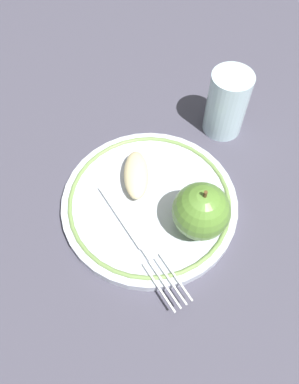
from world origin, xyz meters
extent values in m
plane|color=#484555|center=(0.00, 0.00, 0.00)|extent=(2.00, 2.00, 0.00)
cylinder|color=silver|center=(-0.01, 0.02, 0.01)|extent=(0.24, 0.24, 0.02)
torus|color=#799C53|center=(-0.01, 0.02, 0.02)|extent=(0.22, 0.22, 0.01)
sphere|color=#5B8B33|center=(0.01, -0.05, 0.05)|extent=(0.07, 0.07, 0.07)
cylinder|color=brown|center=(0.01, -0.05, 0.09)|extent=(0.00, 0.00, 0.01)
ellipsoid|color=beige|center=(0.00, 0.05, 0.03)|extent=(0.08, 0.08, 0.02)
cube|color=silver|center=(-0.05, 0.03, 0.02)|extent=(0.03, 0.11, 0.00)
cube|color=silver|center=(-0.06, -0.04, 0.02)|extent=(0.01, 0.02, 0.00)
cube|color=silver|center=(-0.08, -0.08, 0.02)|extent=(0.02, 0.07, 0.00)
cube|color=silver|center=(-0.08, -0.08, 0.02)|extent=(0.02, 0.07, 0.00)
cube|color=silver|center=(-0.07, -0.08, 0.02)|extent=(0.02, 0.07, 0.00)
cube|color=silver|center=(-0.06, -0.08, 0.02)|extent=(0.02, 0.07, 0.00)
cylinder|color=silver|center=(0.17, 0.04, 0.05)|extent=(0.06, 0.06, 0.10)
camera|label=1|loc=(-0.18, -0.16, 0.45)|focal=35.00mm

